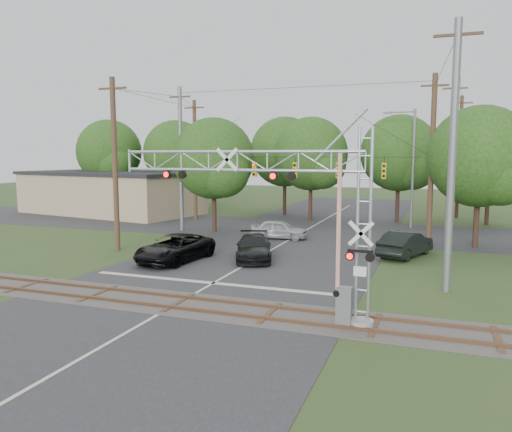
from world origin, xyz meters
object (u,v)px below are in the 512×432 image
(car_dark, at_px, (254,247))
(sedan_silver, at_px, (279,229))
(pickup_black, at_px, (175,248))
(commercial_building, at_px, (111,192))
(crossing_gantry, at_px, (282,204))
(streetlight, at_px, (411,162))
(traffic_signal_span, at_px, (308,162))

(car_dark, xyz_separation_m, sedan_silver, (-0.75, 7.48, -0.01))
(pickup_black, height_order, commercial_building, commercial_building)
(car_dark, bearing_deg, crossing_gantry, -84.24)
(crossing_gantry, xyz_separation_m, pickup_black, (-8.83, 7.73, -3.58))
(crossing_gantry, distance_m, streetlight, 26.41)
(crossing_gantry, xyz_separation_m, traffic_signal_span, (-3.67, 18.36, 1.29))
(sedan_silver, relative_size, streetlight, 0.42)
(traffic_signal_span, relative_size, commercial_building, 0.95)
(traffic_signal_span, xyz_separation_m, sedan_silver, (-1.80, -1.11, -4.93))
(sedan_silver, bearing_deg, car_dark, -179.88)
(traffic_signal_span, xyz_separation_m, pickup_black, (-5.16, -10.63, -4.87))
(pickup_black, height_order, streetlight, streetlight)
(crossing_gantry, height_order, car_dark, crossing_gantry)
(streetlight, bearing_deg, traffic_signal_span, -131.10)
(car_dark, relative_size, streetlight, 0.50)
(crossing_gantry, distance_m, commercial_building, 38.19)
(crossing_gantry, relative_size, traffic_signal_span, 0.52)
(crossing_gantry, bearing_deg, streetlight, 83.11)
(car_dark, bearing_deg, commercial_building, 122.65)
(pickup_black, bearing_deg, streetlight, 62.98)
(sedan_silver, height_order, commercial_building, commercial_building)
(commercial_building, xyz_separation_m, streetlight, (30.24, -0.65, 3.32))
(traffic_signal_span, bearing_deg, crossing_gantry, -78.70)
(traffic_signal_span, bearing_deg, sedan_silver, -148.23)
(commercial_building, distance_m, streetlight, 30.43)
(sedan_silver, distance_m, commercial_building, 23.69)
(traffic_signal_span, relative_size, sedan_silver, 4.66)
(streetlight, bearing_deg, car_dark, -115.64)
(car_dark, distance_m, streetlight, 18.84)
(traffic_signal_span, height_order, pickup_black, traffic_signal_span)
(crossing_gantry, distance_m, sedan_silver, 18.46)
(pickup_black, bearing_deg, sedan_silver, 76.53)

